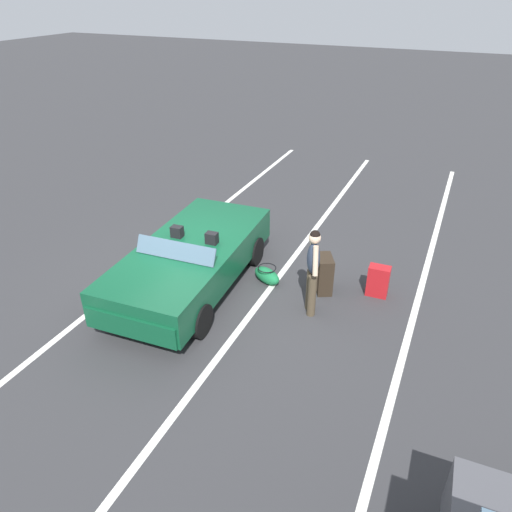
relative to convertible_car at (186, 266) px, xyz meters
name	(u,v)px	position (x,y,z in m)	size (l,w,h in m)	color
ground_plane	(193,286)	(-0.21, -0.01, -0.59)	(80.00, 80.00, 0.00)	#333335
lot_line_near	(140,272)	(-0.21, -1.29, -0.59)	(18.00, 0.12, 0.01)	silver
lot_line_mid	(259,304)	(-0.21, 1.41, -0.59)	(18.00, 0.12, 0.01)	silver
lot_line_far	(406,343)	(-0.21, 4.11, -0.59)	(18.00, 0.12, 0.01)	silver
convertible_car	(186,266)	(0.00, 0.00, 0.00)	(4.23, 2.02, 1.24)	#0F4C2D
suitcase_large_black	(324,274)	(-1.14, 2.36, -0.22)	(0.56, 0.47, 0.74)	#2D2319
suitcase_medium_bright	(378,281)	(-1.42, 3.35, -0.28)	(0.26, 0.41, 0.62)	red
duffel_bag	(267,275)	(-0.96, 1.26, -0.43)	(0.54, 0.71, 0.34)	#19723F
traveler_person	(313,268)	(-0.39, 2.36, 0.34)	(0.58, 0.35, 1.65)	#4C3F2D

